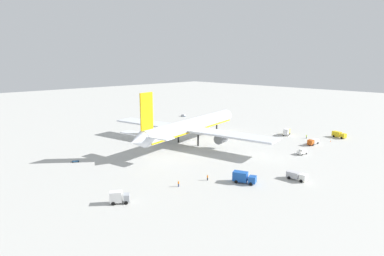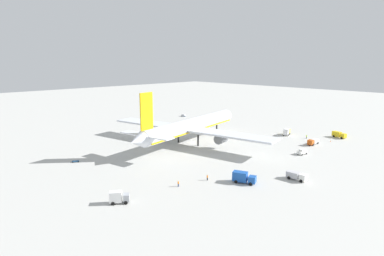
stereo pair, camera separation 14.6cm
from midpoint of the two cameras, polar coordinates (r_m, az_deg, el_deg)
ground_plane at (r=135.38m, az=0.04°, el=-2.62°), size 600.00×600.00×0.00m
airliner at (r=132.67m, az=-0.30°, el=0.28°), size 70.19×75.70×23.46m
service_truck_0 at (r=80.80m, az=-13.00°, el=-11.97°), size 5.00×4.39×3.07m
service_truck_1 at (r=154.88m, az=16.64°, el=-0.63°), size 6.14×3.67×3.18m
service_truck_2 at (r=141.15m, az=20.92°, el=-2.29°), size 6.95×2.37×2.35m
service_truck_3 at (r=98.21m, az=18.27°, el=-8.11°), size 2.59×5.87×2.25m
service_truck_4 at (r=92.30m, az=9.21°, el=-8.71°), size 4.67×6.94×3.14m
service_truck_5 at (r=158.23m, az=24.87°, el=-1.07°), size 3.58×6.65×2.63m
service_van at (r=125.11m, az=19.19°, el=-4.02°), size 4.27×2.49×1.97m
baggage_cart_0 at (r=187.92m, az=1.67°, el=1.70°), size 2.82×2.73×1.31m
baggage_cart_1 at (r=199.67m, az=-1.52°, el=2.31°), size 2.18×3.43×1.35m
baggage_cart_2 at (r=116.66m, az=-20.13°, el=-5.62°), size 2.92×2.28×0.40m
ground_worker_0 at (r=88.86m, az=-2.43°, el=-9.94°), size 0.51×0.51×1.69m
ground_worker_1 at (r=93.38m, az=2.81°, el=-8.85°), size 0.57×0.57×1.65m
ground_worker_2 at (r=151.01m, az=19.88°, el=-1.47°), size 0.54×0.54×1.71m
traffic_cone_0 at (r=149.25m, az=23.62°, el=-2.15°), size 0.36×0.36×0.55m
traffic_cone_1 at (r=184.79m, az=3.90°, el=1.36°), size 0.36×0.36×0.55m
traffic_cone_2 at (r=186.33m, az=0.34°, el=1.48°), size 0.36×0.36×0.55m
traffic_cone_3 at (r=180.92m, az=4.49°, el=1.13°), size 0.36×0.36×0.55m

